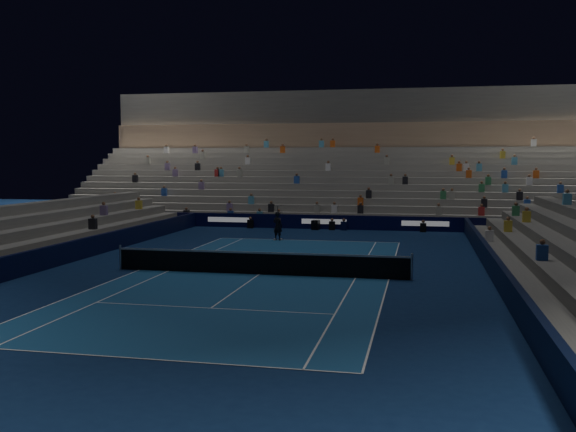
% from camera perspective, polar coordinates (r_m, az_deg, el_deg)
% --- Properties ---
extents(ground, '(90.00, 90.00, 0.00)m').
position_cam_1_polar(ground, '(27.46, -2.58, -5.23)').
color(ground, '#0B1F45').
rests_on(ground, ground).
extents(court_surface, '(10.97, 23.77, 0.01)m').
position_cam_1_polar(court_surface, '(27.46, -2.58, -5.22)').
color(court_surface, navy).
rests_on(court_surface, ground).
extents(sponsor_barrier_far, '(44.00, 0.25, 1.00)m').
position_cam_1_polar(sponsor_barrier_far, '(45.39, 3.24, -0.54)').
color(sponsor_barrier_far, black).
rests_on(sponsor_barrier_far, ground).
extents(sponsor_barrier_east, '(0.25, 37.00, 1.00)m').
position_cam_1_polar(sponsor_barrier_east, '(26.70, 18.09, -4.68)').
color(sponsor_barrier_east, black).
rests_on(sponsor_barrier_east, ground).
extents(sponsor_barrier_west, '(0.25, 37.00, 1.00)m').
position_cam_1_polar(sponsor_barrier_west, '(31.22, -20.13, -3.36)').
color(sponsor_barrier_west, black).
rests_on(sponsor_barrier_west, ground).
extents(grandstand_main, '(44.00, 15.20, 11.20)m').
position_cam_1_polar(grandstand_main, '(54.51, 4.74, 3.41)').
color(grandstand_main, slate).
rests_on(grandstand_main, ground).
extents(tennis_net, '(12.90, 0.10, 1.10)m').
position_cam_1_polar(tennis_net, '(27.38, -2.59, -4.19)').
color(tennis_net, '#B2B2B7').
rests_on(tennis_net, ground).
extents(tennis_player, '(0.75, 0.62, 1.75)m').
position_cam_1_polar(tennis_player, '(38.95, -0.92, -0.90)').
color(tennis_player, black).
rests_on(tennis_player, ground).
extents(broadcast_camera, '(0.57, 0.99, 0.66)m').
position_cam_1_polar(broadcast_camera, '(45.00, 2.47, -0.79)').
color(broadcast_camera, black).
rests_on(broadcast_camera, ground).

